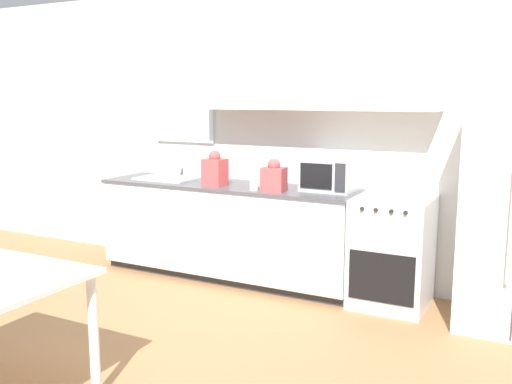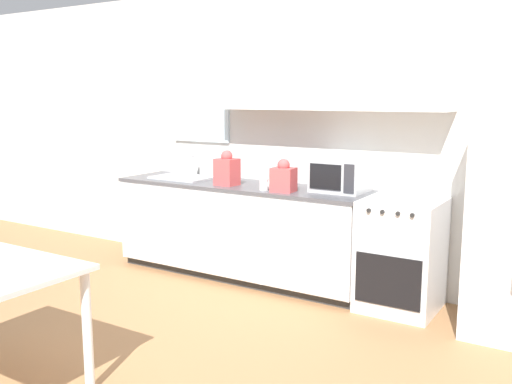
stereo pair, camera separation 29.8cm
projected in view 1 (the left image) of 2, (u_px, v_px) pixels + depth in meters
ground_plane at (174, 357)px, 3.71m from camera, size 12.00×12.00×0.00m
wall_back at (300, 121)px, 5.14m from camera, size 12.00×0.38×2.70m
kitchen_counter at (229, 231)px, 5.30m from camera, size 2.47×0.66×0.88m
oven_range at (392, 251)px, 4.61m from camera, size 0.59×0.64×0.89m
kitchen_sink at (168, 178)px, 5.54m from camera, size 0.57×0.42×0.22m
microwave at (330, 174)px, 4.86m from camera, size 0.43×0.39×0.29m
coffee_mug at (255, 184)px, 4.88m from camera, size 0.11×0.08×0.10m
grocery_bag_0 at (215, 170)px, 5.13m from camera, size 0.20×0.17×0.32m
grocery_bag_1 at (274, 177)px, 4.82m from camera, size 0.20×0.18×0.28m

